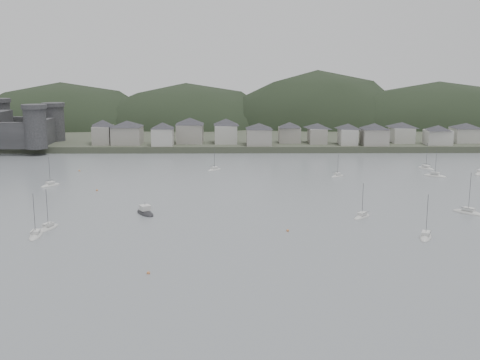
{
  "coord_description": "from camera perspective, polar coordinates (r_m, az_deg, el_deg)",
  "views": [
    {
      "loc": [
        -1.55,
        -97.96,
        39.91
      ],
      "look_at": [
        0.0,
        75.0,
        6.0
      ],
      "focal_mm": 43.58,
      "sensor_mm": 36.0,
      "label": 1
    }
  ],
  "objects": [
    {
      "name": "motor_launch_far",
      "position": [
        162.43,
        -9.27,
        -3.18
      ],
      "size": [
        7.33,
        9.5,
        4.15
      ],
      "rotation": [
        0.0,
        0.0,
        3.66
      ],
      "color": "black",
      "rests_on": "ground"
    },
    {
      "name": "mooring_buoys",
      "position": [
        155.76,
        -5.14,
        -3.74
      ],
      "size": [
        107.13,
        126.24,
        0.7
      ],
      "color": "#C87842",
      "rests_on": "ground"
    },
    {
      "name": "moored_fleet",
      "position": [
        166.25,
        -3.34,
        -2.76
      ],
      "size": [
        228.26,
        145.22,
        12.95
      ],
      "color": "beige",
      "rests_on": "ground"
    },
    {
      "name": "waterfront_town",
      "position": [
        287.8,
        9.96,
        4.69
      ],
      "size": [
        451.48,
        28.46,
        12.92
      ],
      "color": "gray",
      "rests_on": "far_shore_land"
    },
    {
      "name": "ground",
      "position": [
        105.79,
        0.37,
        -11.07
      ],
      "size": [
        900.0,
        900.0,
        0.0
      ],
      "primitive_type": "plane",
      "color": "slate",
      "rests_on": "ground"
    },
    {
      "name": "far_shore_land",
      "position": [
        394.84,
        -0.29,
        5.51
      ],
      "size": [
        900.0,
        250.0,
        3.0
      ],
      "primitive_type": "cube",
      "color": "#383D2D",
      "rests_on": "ground"
    },
    {
      "name": "forested_ridge",
      "position": [
        370.97,
        0.48,
        3.16
      ],
      "size": [
        851.55,
        103.94,
        102.57
      ],
      "color": "black",
      "rests_on": "ground"
    }
  ]
}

